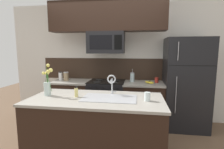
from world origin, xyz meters
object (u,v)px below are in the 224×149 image
object	(u,v)px
storage_jar_medium	(66,76)
banana_bunch	(150,82)
coffee_tin	(157,80)
stove_range	(107,102)
drinking_glass	(147,97)
storage_jar_tall	(60,76)
refrigerator	(185,84)
french_press	(132,77)
flower_vase	(48,85)
microwave	(106,43)
sink_faucet	(112,82)
dish_soap_bottle	(76,92)

from	to	relation	value
storage_jar_medium	banana_bunch	world-z (taller)	storage_jar_medium
banana_bunch	coffee_tin	world-z (taller)	coffee_tin
stove_range	drinking_glass	world-z (taller)	drinking_glass
storage_jar_tall	drinking_glass	distance (m)	2.26
refrigerator	french_press	bearing A→B (deg)	177.84
refrigerator	flower_vase	xyz separation A→B (m)	(-2.28, -1.24, 0.16)
microwave	storage_jar_medium	world-z (taller)	microwave
refrigerator	flower_vase	size ratio (longest dim) A/B	3.84
storage_jar_tall	french_press	world-z (taller)	french_press
refrigerator	sink_faucet	world-z (taller)	refrigerator
sink_faucet	banana_bunch	bearing A→B (deg)	57.07
french_press	sink_faucet	size ratio (longest dim) A/B	0.87
storage_jar_tall	sink_faucet	bearing A→B (deg)	-38.97
microwave	flower_vase	xyz separation A→B (m)	(-0.67, -1.20, -0.66)
flower_vase	refrigerator	bearing A→B (deg)	28.63
storage_jar_medium	coffee_tin	distance (m)	1.95
coffee_tin	drinking_glass	size ratio (longest dim) A/B	0.94
coffee_tin	drinking_glass	bearing A→B (deg)	-100.80
banana_bunch	storage_jar_tall	bearing A→B (deg)	177.32
refrigerator	dish_soap_bottle	bearing A→B (deg)	-145.26
stove_range	dish_soap_bottle	size ratio (longest dim) A/B	5.64
microwave	french_press	world-z (taller)	microwave
stove_range	banana_bunch	xyz separation A→B (m)	(0.89, -0.06, 0.47)
storage_jar_tall	drinking_glass	bearing A→B (deg)	-35.79
microwave	drinking_glass	xyz separation A→B (m)	(0.79, -1.27, -0.76)
stove_range	storage_jar_medium	size ratio (longest dim) A/B	4.86
french_press	dish_soap_bottle	world-z (taller)	french_press
storage_jar_tall	french_press	xyz separation A→B (m)	(1.59, 0.03, 0.00)
storage_jar_medium	flower_vase	bearing A→B (deg)	-79.11
microwave	stove_range	bearing A→B (deg)	90.16
refrigerator	coffee_tin	distance (m)	0.57
stove_range	flower_vase	size ratio (longest dim) A/B	1.96
french_press	sink_faucet	bearing A→B (deg)	-104.24
sink_faucet	drinking_glass	distance (m)	0.60
dish_soap_bottle	microwave	bearing A→B (deg)	79.78
microwave	banana_bunch	bearing A→B (deg)	-2.50
banana_bunch	coffee_tin	xyz separation A→B (m)	(0.15, 0.11, 0.03)
refrigerator	sink_faucet	xyz separation A→B (m)	(-1.34, -1.05, 0.20)
storage_jar_tall	storage_jar_medium	size ratio (longest dim) A/B	1.01
microwave	dish_soap_bottle	size ratio (longest dim) A/B	4.51
stove_range	coffee_tin	xyz separation A→B (m)	(1.04, 0.05, 0.50)
microwave	refrigerator	world-z (taller)	microwave
storage_jar_medium	refrigerator	bearing A→B (deg)	0.18
storage_jar_tall	coffee_tin	size ratio (longest dim) A/B	1.75
storage_jar_medium	dish_soap_bottle	bearing A→B (deg)	-61.25
banana_bunch	storage_jar_medium	bearing A→B (deg)	177.72
storage_jar_tall	sink_faucet	distance (m)	1.69
storage_jar_tall	storage_jar_medium	world-z (taller)	storage_jar_tall
microwave	storage_jar_tall	bearing A→B (deg)	177.16
french_press	refrigerator	bearing A→B (deg)	-2.16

